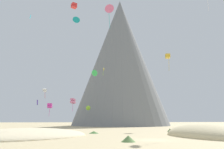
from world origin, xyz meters
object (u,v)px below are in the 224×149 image
kite_magenta_low (50,106)px  kite_rainbow_high (109,9)px  kite_teal_high (76,20)px  kite_lime_low (88,108)px  kite_indigo_low (37,102)px  kite_yellow_mid (104,69)px  bush_near_right (194,133)px  kite_green_low (95,73)px  kite_pink_low (73,101)px  kite_white_low (45,90)px  bush_scatter_east (69,132)px  kite_red_high (74,6)px  bush_near_left (170,130)px  rock_massif (122,67)px  kite_cyan_high (30,17)px  kite_gold_mid (168,56)px  bush_mid_center (94,132)px  bush_low_patch (128,139)px

kite_magenta_low → kite_rainbow_high: bearing=-47.4°
kite_teal_high → kite_lime_low: size_ratio=1.44×
kite_indigo_low → kite_yellow_mid: 26.14m
bush_near_right → kite_green_low: size_ratio=0.88×
kite_pink_low → kite_white_low: 11.07m
kite_teal_high → kite_pink_low: bearing=-94.5°
bush_scatter_east → kite_red_high: size_ratio=1.26×
bush_near_left → kite_pink_low: kite_pink_low is taller
bush_near_left → kite_yellow_mid: size_ratio=0.41×
kite_lime_low → kite_red_high: bearing=-108.7°
kite_white_low → bush_near_left: bearing=113.2°
rock_massif → kite_red_high: bearing=-113.1°
kite_cyan_high → kite_yellow_mid: 30.92m
kite_magenta_low → kite_lime_low: bearing=59.1°
kite_cyan_high → kite_teal_high: kite_teal_high is taller
kite_cyan_high → kite_pink_low: kite_cyan_high is taller
bush_near_right → kite_white_low: kite_white_low is taller
kite_rainbow_high → kite_lime_low: (-3.07, 36.85, -22.93)m
rock_massif → kite_gold_mid: size_ratio=12.26×
bush_mid_center → kite_rainbow_high: kite_rainbow_high is taller
kite_yellow_mid → kite_white_low: size_ratio=0.86×
bush_near_left → kite_pink_low: size_ratio=0.28×
kite_white_low → bush_low_patch: bearing=85.3°
rock_massif → kite_lime_low: rock_massif is taller
bush_near_right → kite_indigo_low: 49.94m
kite_lime_low → kite_gold_mid: (21.81, -26.27, 14.18)m
kite_pink_low → kite_teal_high: kite_teal_high is taller
kite_green_low → kite_magenta_low: bearing=-21.3°
kite_pink_low → bush_near_right: bearing=-14.6°
bush_scatter_east → kite_gold_mid: 37.25m
kite_pink_low → kite_green_low: 28.02m
bush_near_right → kite_red_high: kite_red_high is taller
kite_red_high → kite_teal_high: bearing=155.3°
kite_yellow_mid → kite_gold_mid: 26.15m
kite_magenta_low → kite_pink_low: bearing=59.3°
kite_lime_low → bush_mid_center: bearing=-100.1°
bush_near_right → rock_massif: size_ratio=0.02×
bush_scatter_east → kite_magenta_low: 23.16m
kite_cyan_high → kite_gold_mid: (42.34, -14.06, -15.66)m
kite_green_low → kite_teal_high: 32.95m
kite_indigo_low → bush_mid_center: bearing=-140.0°
kite_red_high → kite_teal_high: kite_teal_high is taller
bush_mid_center → kite_indigo_low: size_ratio=1.26×
kite_cyan_high → kite_rainbow_high: bearing=-90.2°
bush_mid_center → bush_low_patch: bearing=-81.3°
bush_mid_center → kite_indigo_low: (-15.82, 29.31, 7.87)m
bush_near_right → kite_cyan_high: size_ratio=1.11×
bush_mid_center → kite_rainbow_high: (3.91, 5.46, 29.67)m
bush_near_left → kite_magenta_low: size_ratio=0.33×
kite_cyan_high → kite_red_high: 26.10m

